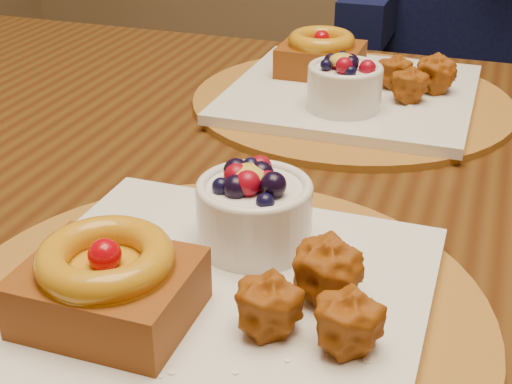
# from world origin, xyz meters

# --- Properties ---
(dining_table) EXTENTS (1.60, 0.90, 0.76)m
(dining_table) POSITION_xyz_m (-0.06, -0.08, 0.68)
(dining_table) COLOR #3C1E0B
(dining_table) RESTS_ON ground
(place_setting_near) EXTENTS (0.38, 0.38, 0.08)m
(place_setting_near) POSITION_xyz_m (-0.07, -0.29, 0.78)
(place_setting_near) COLOR brown
(place_setting_near) RESTS_ON dining_table
(place_setting_far) EXTENTS (0.38, 0.38, 0.08)m
(place_setting_far) POSITION_xyz_m (-0.07, 0.14, 0.78)
(place_setting_far) COLOR brown
(place_setting_far) RESTS_ON dining_table
(chair_far) EXTENTS (0.59, 0.59, 0.99)m
(chair_far) POSITION_xyz_m (0.11, 0.92, 0.55)
(chair_far) COLOR black
(chair_far) RESTS_ON ground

